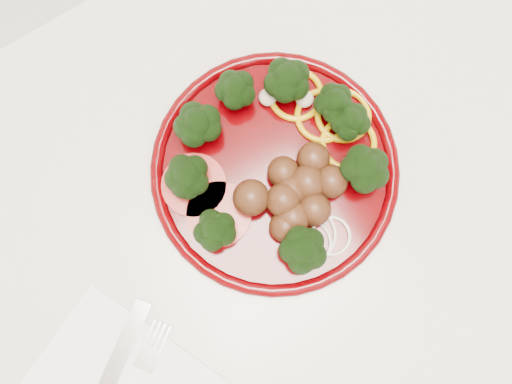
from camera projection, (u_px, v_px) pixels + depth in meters
counter at (329, 191)px, 1.07m from camera, size 2.40×0.60×0.90m
plate at (275, 167)px, 0.60m from camera, size 0.27×0.27×0.06m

